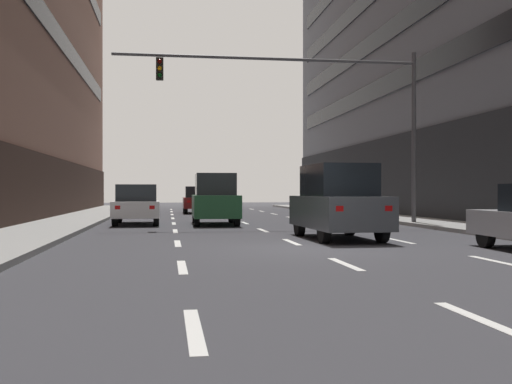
{
  "coord_description": "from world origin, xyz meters",
  "views": [
    {
      "loc": [
        -3.32,
        -14.04,
        1.38
      ],
      "look_at": [
        0.75,
        13.74,
        1.34
      ],
      "focal_mm": 42.42,
      "sensor_mm": 36.0,
      "label": 1
    }
  ],
  "objects": [
    {
      "name": "ground_plane",
      "position": [
        0.0,
        0.0,
        0.0
      ],
      "size": [
        120.0,
        120.0,
        0.0
      ],
      "primitive_type": "plane",
      "color": "#38383D"
    },
    {
      "name": "lane_stripe_l1_s2",
      "position": [
        -3.06,
        -8.0,
        0.0
      ],
      "size": [
        0.16,
        2.0,
        0.01
      ],
      "primitive_type": "cube",
      "color": "silver",
      "rests_on": "ground"
    },
    {
      "name": "lane_stripe_l1_s3",
      "position": [
        -3.06,
        -3.0,
        0.0
      ],
      "size": [
        0.16,
        2.0,
        0.01
      ],
      "primitive_type": "cube",
      "color": "silver",
      "rests_on": "ground"
    },
    {
      "name": "lane_stripe_l1_s4",
      "position": [
        -3.06,
        2.0,
        0.0
      ],
      "size": [
        0.16,
        2.0,
        0.01
      ],
      "primitive_type": "cube",
      "color": "silver",
      "rests_on": "ground"
    },
    {
      "name": "lane_stripe_l1_s5",
      "position": [
        -3.06,
        7.0,
        0.0
      ],
      "size": [
        0.16,
        2.0,
        0.01
      ],
      "primitive_type": "cube",
      "color": "silver",
      "rests_on": "ground"
    },
    {
      "name": "lane_stripe_l1_s6",
      "position": [
        -3.06,
        12.0,
        0.0
      ],
      "size": [
        0.16,
        2.0,
        0.01
      ],
      "primitive_type": "cube",
      "color": "silver",
      "rests_on": "ground"
    },
    {
      "name": "lane_stripe_l1_s7",
      "position": [
        -3.06,
        17.0,
        0.0
      ],
      "size": [
        0.16,
        2.0,
        0.01
      ],
      "primitive_type": "cube",
      "color": "silver",
      "rests_on": "ground"
    },
    {
      "name": "lane_stripe_l1_s8",
      "position": [
        -3.06,
        22.0,
        0.0
      ],
      "size": [
        0.16,
        2.0,
        0.01
      ],
      "primitive_type": "cube",
      "color": "silver",
      "rests_on": "ground"
    },
    {
      "name": "lane_stripe_l1_s9",
      "position": [
        -3.06,
        27.0,
        0.0
      ],
      "size": [
        0.16,
        2.0,
        0.01
      ],
      "primitive_type": "cube",
      "color": "silver",
      "rests_on": "ground"
    },
    {
      "name": "lane_stripe_l1_s10",
      "position": [
        -3.06,
        32.0,
        0.0
      ],
      "size": [
        0.16,
        2.0,
        0.01
      ],
      "primitive_type": "cube",
      "color": "silver",
      "rests_on": "ground"
    },
    {
      "name": "lane_stripe_l2_s2",
      "position": [
        0.0,
        -8.0,
        0.0
      ],
      "size": [
        0.16,
        2.0,
        0.01
      ],
      "primitive_type": "cube",
      "color": "silver",
      "rests_on": "ground"
    },
    {
      "name": "lane_stripe_l2_s3",
      "position": [
        0.0,
        -3.0,
        0.0
      ],
      "size": [
        0.16,
        2.0,
        0.01
      ],
      "primitive_type": "cube",
      "color": "silver",
      "rests_on": "ground"
    },
    {
      "name": "lane_stripe_l2_s4",
      "position": [
        0.0,
        2.0,
        0.0
      ],
      "size": [
        0.16,
        2.0,
        0.01
      ],
      "primitive_type": "cube",
      "color": "silver",
      "rests_on": "ground"
    },
    {
      "name": "lane_stripe_l2_s5",
      "position": [
        0.0,
        7.0,
        0.0
      ],
      "size": [
        0.16,
        2.0,
        0.01
      ],
      "primitive_type": "cube",
      "color": "silver",
      "rests_on": "ground"
    },
    {
      "name": "lane_stripe_l2_s6",
      "position": [
        0.0,
        12.0,
        0.0
      ],
      "size": [
        0.16,
        2.0,
        0.01
      ],
      "primitive_type": "cube",
      "color": "silver",
      "rests_on": "ground"
    },
    {
      "name": "lane_stripe_l2_s7",
      "position": [
        0.0,
        17.0,
        0.0
      ],
      "size": [
        0.16,
        2.0,
        0.01
      ],
      "primitive_type": "cube",
      "color": "silver",
      "rests_on": "ground"
    },
    {
      "name": "lane_stripe_l2_s8",
      "position": [
        0.0,
        22.0,
        0.0
      ],
      "size": [
        0.16,
        2.0,
        0.01
      ],
      "primitive_type": "cube",
      "color": "silver",
      "rests_on": "ground"
    },
    {
      "name": "lane_stripe_l2_s9",
      "position": [
        0.0,
        27.0,
        0.0
      ],
      "size": [
        0.16,
        2.0,
        0.01
      ],
      "primitive_type": "cube",
      "color": "silver",
      "rests_on": "ground"
    },
    {
      "name": "lane_stripe_l2_s10",
      "position": [
        0.0,
        32.0,
        0.0
      ],
      "size": [
        0.16,
        2.0,
        0.01
      ],
      "primitive_type": "cube",
      "color": "silver",
      "rests_on": "ground"
    },
    {
      "name": "lane_stripe_l3_s3",
      "position": [
        3.06,
        -3.0,
        0.0
      ],
      "size": [
        0.16,
        2.0,
        0.01
      ],
      "primitive_type": "cube",
      "color": "silver",
      "rests_on": "ground"
    },
    {
      "name": "lane_stripe_l3_s4",
      "position": [
        3.06,
        2.0,
        0.0
      ],
      "size": [
        0.16,
        2.0,
        0.01
      ],
      "primitive_type": "cube",
      "color": "silver",
      "rests_on": "ground"
    },
    {
      "name": "lane_stripe_l3_s5",
      "position": [
        3.06,
        7.0,
        0.0
      ],
      "size": [
        0.16,
        2.0,
        0.01
      ],
      "primitive_type": "cube",
      "color": "silver",
      "rests_on": "ground"
    },
    {
      "name": "lane_stripe_l3_s6",
      "position": [
        3.06,
        12.0,
        0.0
      ],
      "size": [
        0.16,
        2.0,
        0.01
      ],
      "primitive_type": "cube",
      "color": "silver",
      "rests_on": "ground"
    },
    {
      "name": "lane_stripe_l3_s7",
      "position": [
        3.06,
        17.0,
        0.0
      ],
      "size": [
        0.16,
        2.0,
        0.01
      ],
      "primitive_type": "cube",
      "color": "silver",
      "rests_on": "ground"
    },
    {
      "name": "lane_stripe_l3_s8",
      "position": [
        3.06,
        22.0,
        0.0
      ],
      "size": [
        0.16,
        2.0,
        0.01
      ],
      "primitive_type": "cube",
      "color": "silver",
      "rests_on": "ground"
    },
    {
      "name": "lane_stripe_l3_s9",
      "position": [
        3.06,
        27.0,
        0.0
      ],
      "size": [
        0.16,
        2.0,
        0.01
      ],
      "primitive_type": "cube",
      "color": "silver",
      "rests_on": "ground"
    },
    {
      "name": "lane_stripe_l3_s10",
      "position": [
        3.06,
        32.0,
        0.0
      ],
      "size": [
        0.16,
        2.0,
        0.01
      ],
      "primitive_type": "cube",
      "color": "silver",
      "rests_on": "ground"
    },
    {
      "name": "car_driving_0",
      "position": [
        -1.42,
        24.03,
        0.82
      ],
      "size": [
        1.91,
        4.48,
        1.67
      ],
      "color": "black",
      "rests_on": "ground"
    },
    {
      "name": "car_driving_1",
      "position": [
        1.54,
        2.85,
        1.07
      ],
      "size": [
        1.96,
        4.47,
        2.14
      ],
      "color": "black",
      "rests_on": "ground"
    },
    {
      "name": "car_driving_2",
      "position": [
        -1.38,
        10.96,
        1.05
      ],
      "size": [
        1.9,
        4.38,
        2.1
      ],
      "color": "black",
      "rests_on": "ground"
    },
    {
      "name": "car_driving_3",
      "position": [
        -4.59,
        11.51,
        0.81
      ],
      "size": [
        1.91,
        4.44,
        1.65
      ],
      "color": "black",
      "rests_on": "ground"
    },
    {
      "name": "traffic_signal_0",
      "position": [
        2.76,
        9.17,
        5.04
      ],
      "size": [
        12.03,
        0.35,
        6.84
      ],
      "color": "#4C4C51",
      "rests_on": "sidewalk_right"
    }
  ]
}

